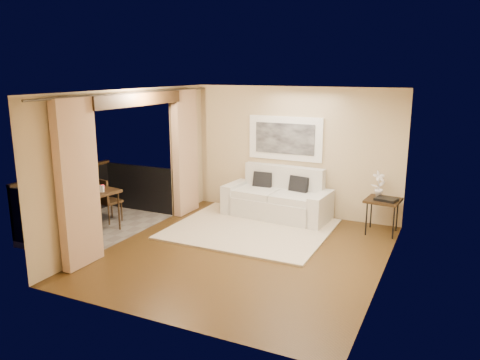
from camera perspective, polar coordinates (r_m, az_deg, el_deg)
The scene contains 18 objects.
floor at distance 8.04m, azimuth 0.61°, elevation -8.83°, with size 5.00×5.00×0.00m, color #4D3516.
room_shell at distance 8.57m, azimuth -12.58°, elevation 9.59°, with size 5.00×6.40×5.00m.
balcony at distance 9.75m, azimuth -17.37°, elevation -4.33°, with size 1.81×2.60×1.17m.
curtains at distance 8.71m, azimuth -12.08°, elevation 1.80°, with size 0.16×4.80×2.64m.
artwork at distance 9.91m, azimuth 5.52°, elevation 5.07°, with size 1.62×0.07×0.92m.
rug at distance 9.12m, azimuth 1.29°, elevation -5.97°, with size 2.94×2.56×0.04m, color beige.
sofa at distance 9.83m, azimuth 4.66°, elevation -2.43°, with size 2.25×1.10×1.05m.
side_table at distance 9.17m, azimuth 17.04°, elevation -2.60°, with size 0.67×0.67×0.67m.
tray at distance 9.06m, azimuth 17.39°, elevation -2.27°, with size 0.38×0.28×0.05m, color black.
orchid at distance 9.25m, azimuth 16.57°, elevation -0.47°, with size 0.26×0.18×0.49m, color white.
bistro_table at distance 9.20m, azimuth -17.15°, elevation -1.71°, with size 0.81×0.81×0.82m.
balcony_chair_far at distance 9.79m, azimuth -16.07°, elevation -2.05°, with size 0.46×0.47×0.91m.
balcony_chair_near at distance 9.60m, azimuth -19.12°, elevation -2.02°, with size 0.58×0.58×1.05m.
ice_bucket at distance 9.35m, azimuth -17.53°, elevation -0.37°, with size 0.18×0.18×0.20m, color white.
candle at distance 9.28m, azimuth -16.37°, elevation -0.79°, with size 0.06×0.06×0.07m, color red.
vase at distance 9.08m, azimuth -17.89°, elevation -0.84°, with size 0.04×0.04×0.18m, color silver.
glass_a at distance 9.03m, azimuth -16.65°, elevation -1.04°, with size 0.06×0.06×0.12m, color silver.
glass_b at distance 9.02m, azimuth -16.40°, elevation -1.03°, with size 0.06×0.06×0.12m, color silver.
Camera 1 is at (3.11, -6.77, 3.03)m, focal length 35.00 mm.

